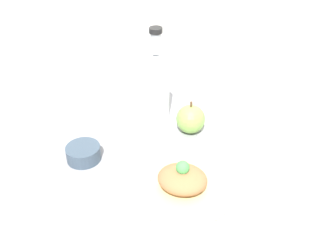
{
  "coord_description": "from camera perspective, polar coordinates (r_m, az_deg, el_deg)",
  "views": [
    {
      "loc": [
        20.57,
        -59.92,
        57.68
      ],
      "look_at": [
        -2.11,
        9.02,
        8.59
      ],
      "focal_mm": 42.0,
      "sensor_mm": 36.0,
      "label": 1
    }
  ],
  "objects": [
    {
      "name": "apple",
      "position": [
        0.97,
        3.3,
        0.14
      ],
      "size": [
        7.2,
        7.2,
        8.58
      ],
      "color": "#84B74C",
      "rests_on": "ground_plane"
    },
    {
      "name": "ground_plane",
      "position": [
        0.87,
        -0.54,
        -9.22
      ],
      "size": [
        180.0,
        110.0,
        4.0
      ],
      "primitive_type": "cube",
      "color": "gray"
    },
    {
      "name": "dipping_bowl",
      "position": [
        0.91,
        -12.17,
        -4.72
      ],
      "size": [
        7.79,
        7.79,
        3.43
      ],
      "color": "#384756",
      "rests_on": "ground_plane"
    },
    {
      "name": "plated_food",
      "position": [
        0.79,
        2.09,
        -8.9
      ],
      "size": [
        21.14,
        21.14,
        7.03
      ],
      "color": "#D6BC7F",
      "rests_on": "plate"
    },
    {
      "name": "cider_bottle",
      "position": [
        0.99,
        -1.65,
        5.32
      ],
      "size": [
        6.46,
        6.46,
        24.54
      ],
      "color": "silver",
      "rests_on": "ground_plane"
    },
    {
      "name": "plate",
      "position": [
        0.81,
        2.05,
        -10.24
      ],
      "size": [
        29.24,
        29.24,
        1.99
      ],
      "color": "white",
      "rests_on": "ground_plane"
    }
  ]
}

